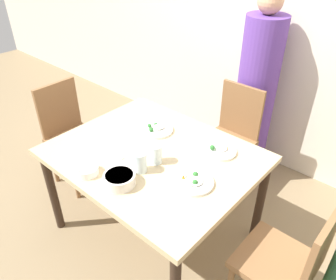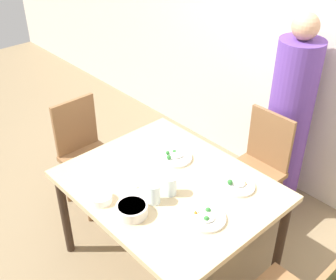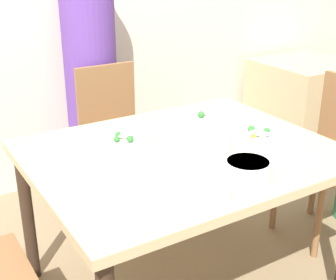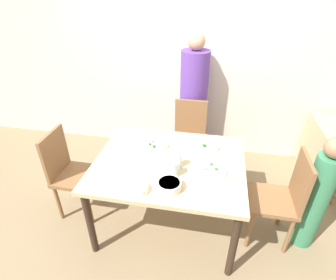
{
  "view_description": "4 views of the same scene",
  "coord_description": "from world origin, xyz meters",
  "px_view_note": "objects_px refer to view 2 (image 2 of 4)",
  "views": [
    {
      "loc": [
        1.23,
        -1.25,
        2.01
      ],
      "look_at": [
        0.06,
        0.08,
        0.84
      ],
      "focal_mm": 35.0,
      "sensor_mm": 36.0,
      "label": 1
    },
    {
      "loc": [
        1.56,
        -1.43,
        2.46
      ],
      "look_at": [
        -0.1,
        0.09,
        0.99
      ],
      "focal_mm": 45.0,
      "sensor_mm": 36.0,
      "label": 2
    },
    {
      "loc": [
        -1.04,
        -1.57,
        1.56
      ],
      "look_at": [
        -0.1,
        -0.04,
        0.83
      ],
      "focal_mm": 50.0,
      "sensor_mm": 36.0,
      "label": 3
    },
    {
      "loc": [
        0.34,
        -1.84,
        2.12
      ],
      "look_at": [
        -0.01,
        0.02,
        0.95
      ],
      "focal_mm": 28.0,
      "sensor_mm": 36.0,
      "label": 4
    }
  ],
  "objects_px": {
    "plate_rice_adult": "(175,157)",
    "glass_water_tall": "(154,194)",
    "chair_adult_spot": "(258,165)",
    "person_adult": "(288,123)",
    "bowl_curry": "(132,209)"
  },
  "relations": [
    {
      "from": "plate_rice_adult",
      "to": "glass_water_tall",
      "type": "distance_m",
      "value": 0.47
    },
    {
      "from": "chair_adult_spot",
      "to": "person_adult",
      "type": "xyz_separation_m",
      "value": [
        0.0,
        0.34,
        0.25
      ]
    },
    {
      "from": "chair_adult_spot",
      "to": "person_adult",
      "type": "relative_size",
      "value": 0.57
    },
    {
      "from": "plate_rice_adult",
      "to": "glass_water_tall",
      "type": "xyz_separation_m",
      "value": [
        0.24,
        -0.4,
        0.05
      ]
    },
    {
      "from": "bowl_curry",
      "to": "person_adult",
      "type": "bearing_deg",
      "value": 89.5
    },
    {
      "from": "bowl_curry",
      "to": "plate_rice_adult",
      "type": "bearing_deg",
      "value": 112.9
    },
    {
      "from": "bowl_curry",
      "to": "glass_water_tall",
      "type": "distance_m",
      "value": 0.17
    },
    {
      "from": "chair_adult_spot",
      "to": "glass_water_tall",
      "type": "xyz_separation_m",
      "value": [
        -0.01,
        -1.06,
        0.31
      ]
    },
    {
      "from": "person_adult",
      "to": "glass_water_tall",
      "type": "relative_size",
      "value": 12.33
    },
    {
      "from": "person_adult",
      "to": "glass_water_tall",
      "type": "height_order",
      "value": "person_adult"
    },
    {
      "from": "chair_adult_spot",
      "to": "bowl_curry",
      "type": "xyz_separation_m",
      "value": [
        -0.01,
        -1.22,
        0.28
      ]
    },
    {
      "from": "chair_adult_spot",
      "to": "bowl_curry",
      "type": "relative_size",
      "value": 4.96
    },
    {
      "from": "chair_adult_spot",
      "to": "plate_rice_adult",
      "type": "xyz_separation_m",
      "value": [
        -0.25,
        -0.65,
        0.26
      ]
    },
    {
      "from": "plate_rice_adult",
      "to": "person_adult",
      "type": "bearing_deg",
      "value": 75.67
    },
    {
      "from": "bowl_curry",
      "to": "glass_water_tall",
      "type": "height_order",
      "value": "glass_water_tall"
    }
  ]
}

